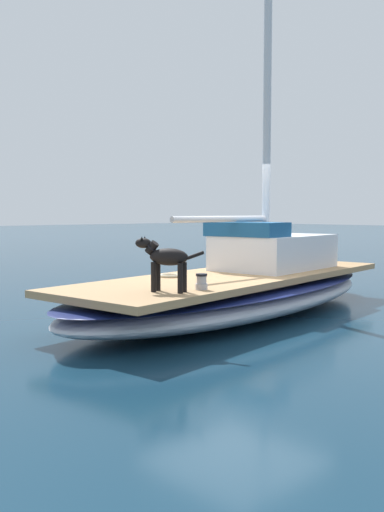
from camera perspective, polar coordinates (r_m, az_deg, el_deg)
The scene contains 7 objects.
ground_plane at distance 9.33m, azimuth 4.46°, elevation -5.86°, with size 120.00×120.00×0.00m, color #143347.
sailboat_main at distance 9.28m, azimuth 4.47°, elevation -3.83°, with size 3.37×7.49×0.66m.
mast_main at distance 10.29m, azimuth 7.21°, elevation 21.48°, with size 0.14×2.27×8.85m.
cabin_house at distance 10.15m, azimuth 8.06°, elevation 0.66°, with size 1.66×2.37×0.84m.
dog_black at distance 7.13m, azimuth -2.70°, elevation -0.27°, with size 0.88×0.48×0.70m.
deck_winch at distance 7.35m, azimuth 0.97°, elevation -2.67°, with size 0.16×0.16×0.21m.
coiled_rope at distance 8.80m, azimuth -2.24°, elevation -1.99°, with size 0.32×0.32×0.04m, color beige.
Camera 1 is at (6.11, -6.85, 1.67)m, focal length 39.55 mm.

